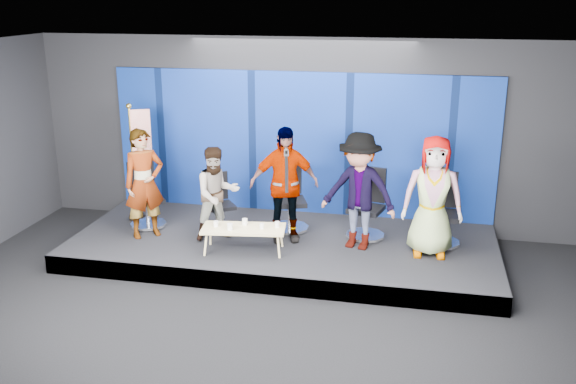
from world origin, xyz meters
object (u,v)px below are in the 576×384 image
panelist_d (359,191)px  mug_c (245,222)px  mug_b (230,227)px  chair_c (289,207)px  chair_b (220,211)px  chair_a (146,205)px  mug_a (216,224)px  mug_e (277,224)px  flag_stand (139,159)px  chair_e (441,221)px  panelist_c (284,184)px  coffee_table (244,229)px  panelist_e (433,196)px  mug_d (262,226)px  chair_d (367,215)px  panelist_a (144,184)px  panelist_b (217,194)px

panelist_d → mug_c: panelist_d is taller
mug_b → chair_c: bearing=62.4°
mug_b → chair_b: bearing=115.3°
chair_a → mug_a: bearing=-69.7°
chair_a → mug_e: size_ratio=12.73×
panelist_d → flag_stand: flag_stand is taller
chair_e → panelist_c: bearing=-173.8°
mug_a → flag_stand: size_ratio=0.04×
coffee_table → mug_e: size_ratio=15.38×
panelist_e → mug_b: size_ratio=18.17×
chair_a → mug_d: size_ratio=13.41×
mug_a → flag_stand: flag_stand is taller
mug_b → mug_d: (0.47, 0.16, -0.01)m
chair_d → mug_d: bearing=-132.2°
chair_d → panelist_e: panelist_e is taller
chair_e → mug_b: 3.42m
mug_e → chair_d: bearing=34.8°
flag_stand → mug_b: bearing=-57.3°
chair_b → mug_a: size_ratio=10.87×
chair_e → panelist_d: bearing=-163.3°
chair_d → panelist_a: bearing=-154.7°
chair_b → flag_stand: flag_stand is taller
mug_b → chair_e: bearing=19.4°
chair_a → chair_d: 3.85m
panelist_b → chair_b: bearing=68.2°
chair_e → mug_b: chair_e is taller
mug_a → panelist_a: bearing=164.7°
chair_b → panelist_c: bearing=-48.9°
coffee_table → mug_b: bearing=-140.3°
chair_b → panelist_e: size_ratio=0.51×
chair_e → mug_b: size_ratio=11.22×
mug_a → mug_e: bearing=10.4°
chair_e → mug_b: (-3.22, -1.14, 0.07)m
mug_c → mug_a: bearing=-158.5°
mug_e → mug_c: bearing=-179.3°
mug_d → mug_e: (0.22, 0.12, 0.00)m
panelist_e → mug_a: (-3.32, -0.56, -0.50)m
panelist_a → mug_a: bearing=-56.9°
panelist_c → mug_b: panelist_c is taller
chair_b → coffee_table: size_ratio=0.71×
chair_d → coffee_table: (-1.84, -1.05, -0.01)m
chair_a → mug_c: 2.09m
chair_c → coffee_table: bearing=-133.4°
chair_e → mug_b: bearing=-162.4°
chair_b → coffee_table: chair_b is taller
mug_d → coffee_table: bearing=-177.5°
panelist_e → mug_d: (-2.59, -0.50, -0.50)m
chair_e → panelist_e: panelist_e is taller
coffee_table → mug_c: size_ratio=13.41×
mug_b → panelist_c: bearing=48.3°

